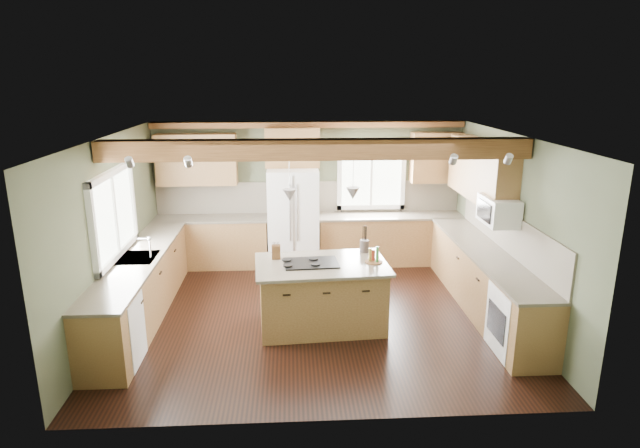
{
  "coord_description": "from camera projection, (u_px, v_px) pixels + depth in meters",
  "views": [
    {
      "loc": [
        -0.34,
        -7.18,
        3.39
      ],
      "look_at": [
        0.08,
        0.3,
        1.3
      ],
      "focal_mm": 30.0,
      "sensor_mm": 36.0,
      "label": 1
    }
  ],
  "objects": [
    {
      "name": "wall_right",
      "position": [
        511.0,
        226.0,
        7.64
      ],
      "size": [
        0.0,
        5.0,
        5.0
      ],
      "primitive_type": "plane",
      "rotation": [
        1.57,
        0.0,
        -1.57
      ],
      "color": "#474E37",
      "rests_on": "ground"
    },
    {
      "name": "wall_back",
      "position": [
        309.0,
        192.0,
        9.89
      ],
      "size": [
        5.6,
        0.0,
        5.6
      ],
      "primitive_type": "plane",
      "rotation": [
        1.57,
        0.0,
        0.0
      ],
      "color": "#474E37",
      "rests_on": "ground"
    },
    {
      "name": "upper_cab_right",
      "position": [
        481.0,
        171.0,
        8.32
      ],
      "size": [
        0.35,
        2.2,
        0.9
      ],
      "primitive_type": "cube",
      "color": "brown",
      "rests_on": "wall_right"
    },
    {
      "name": "ceiling",
      "position": [
        315.0,
        136.0,
        7.14
      ],
      "size": [
        5.6,
        5.6,
        0.0
      ],
      "primitive_type": "plane",
      "rotation": [
        3.14,
        0.0,
        0.0
      ],
      "color": "silver",
      "rests_on": "wall_back"
    },
    {
      "name": "knife_block",
      "position": [
        276.0,
        252.0,
        7.41
      ],
      "size": [
        0.12,
        0.09,
        0.2
      ],
      "primitive_type": "cube",
      "rotation": [
        0.0,
        0.0,
        0.02
      ],
      "color": "brown",
      "rests_on": "island_top"
    },
    {
      "name": "sink",
      "position": [
        138.0,
        258.0,
        7.5
      ],
      "size": [
        0.5,
        0.65,
        0.03
      ],
      "primitive_type": "cube",
      "color": "#262628",
      "rests_on": "counter_left"
    },
    {
      "name": "counter_back_left",
      "position": [
        210.0,
        218.0,
        9.61
      ],
      "size": [
        2.06,
        0.64,
        0.04
      ],
      "primitive_type": "cube",
      "color": "#4A4136",
      "rests_on": "base_cab_back_left"
    },
    {
      "name": "island_top",
      "position": [
        321.0,
        265.0,
        7.27
      ],
      "size": [
        1.86,
        1.26,
        0.04
      ],
      "primitive_type": "cube",
      "rotation": [
        0.0,
        0.0,
        0.07
      ],
      "color": "#4A4136",
      "rests_on": "island"
    },
    {
      "name": "utensil_crock",
      "position": [
        364.0,
        246.0,
        7.71
      ],
      "size": [
        0.17,
        0.17,
        0.18
      ],
      "primitive_type": "cylinder",
      "rotation": [
        0.0,
        0.0,
        0.36
      ],
      "color": "#39322E",
      "rests_on": "island_top"
    },
    {
      "name": "counter_left",
      "position": [
        138.0,
        259.0,
        7.51
      ],
      "size": [
        0.64,
        3.74,
        0.04
      ],
      "primitive_type": "cube",
      "color": "#4A4136",
      "rests_on": "base_cab_left"
    },
    {
      "name": "counter_back_right",
      "position": [
        391.0,
        216.0,
        9.79
      ],
      "size": [
        2.66,
        0.64,
        0.04
      ],
      "primitive_type": "cube",
      "color": "#4A4136",
      "rests_on": "base_cab_back_right"
    },
    {
      "name": "faucet",
      "position": [
        150.0,
        248.0,
        7.47
      ],
      "size": [
        0.02,
        0.02,
        0.28
      ],
      "primitive_type": "cylinder",
      "color": "#B2B2B7",
      "rests_on": "sink"
    },
    {
      "name": "upper_cab_back_corner",
      "position": [
        436.0,
        157.0,
        9.67
      ],
      "size": [
        0.9,
        0.35,
        0.9
      ],
      "primitive_type": "cube",
      "color": "brown",
      "rests_on": "wall_back"
    },
    {
      "name": "bottle_tray",
      "position": [
        374.0,
        255.0,
        7.27
      ],
      "size": [
        0.29,
        0.29,
        0.22
      ],
      "primitive_type": null,
      "rotation": [
        0.0,
        0.0,
        -0.25
      ],
      "color": "brown",
      "rests_on": "island_top"
    },
    {
      "name": "pendant_right",
      "position": [
        353.0,
        193.0,
        7.06
      ],
      "size": [
        0.18,
        0.18,
        0.16
      ],
      "primitive_type": "cone",
      "rotation": [
        3.14,
        0.0,
        0.0
      ],
      "color": "#B2B2B7",
      "rests_on": "ceiling"
    },
    {
      "name": "pendant_left",
      "position": [
        290.0,
        195.0,
        6.96
      ],
      "size": [
        0.18,
        0.18,
        0.16
      ],
      "primitive_type": "cone",
      "rotation": [
        3.14,
        0.0,
        0.0
      ],
      "color": "#B2B2B7",
      "rests_on": "ceiling"
    },
    {
      "name": "cooktop",
      "position": [
        311.0,
        263.0,
        7.24
      ],
      "size": [
        0.76,
        0.53,
        0.02
      ],
      "primitive_type": "cube",
      "rotation": [
        0.0,
        0.0,
        0.07
      ],
      "color": "black",
      "rests_on": "island_top"
    },
    {
      "name": "dishwasher",
      "position": [
        113.0,
        332.0,
        6.38
      ],
      "size": [
        0.6,
        0.6,
        0.84
      ],
      "primitive_type": "cube",
      "color": "white",
      "rests_on": "floor"
    },
    {
      "name": "window_left",
      "position": [
        113.0,
        214.0,
        7.32
      ],
      "size": [
        0.04,
        1.6,
        1.05
      ],
      "primitive_type": "cube",
      "color": "white",
      "rests_on": "wall_left"
    },
    {
      "name": "base_cab_right",
      "position": [
        484.0,
        282.0,
        7.9
      ],
      "size": [
        0.6,
        3.7,
        0.88
      ],
      "primitive_type": "cube",
      "color": "brown",
      "rests_on": "floor"
    },
    {
      "name": "base_cab_left",
      "position": [
        141.0,
        289.0,
        7.63
      ],
      "size": [
        0.6,
        3.7,
        0.88
      ],
      "primitive_type": "cube",
      "color": "brown",
      "rests_on": "floor"
    },
    {
      "name": "ceiling_beam",
      "position": [
        317.0,
        149.0,
        6.84
      ],
      "size": [
        5.55,
        0.26,
        0.26
      ],
      "primitive_type": "cube",
      "color": "#4D2C16",
      "rests_on": "ceiling"
    },
    {
      "name": "oven",
      "position": [
        520.0,
        321.0,
        6.65
      ],
      "size": [
        0.6,
        0.72,
        0.84
      ],
      "primitive_type": "cube",
      "color": "white",
      "rests_on": "floor"
    },
    {
      "name": "floor",
      "position": [
        316.0,
        315.0,
        7.84
      ],
      "size": [
        5.6,
        5.6,
        0.0
      ],
      "primitive_type": "plane",
      "color": "black",
      "rests_on": "ground"
    },
    {
      "name": "backsplash_back",
      "position": [
        309.0,
        197.0,
        9.9
      ],
      "size": [
        5.58,
        0.03,
        0.58
      ],
      "primitive_type": "cube",
      "color": "brown",
      "rests_on": "wall_back"
    },
    {
      "name": "base_cab_back_left",
      "position": [
        212.0,
        243.0,
        9.74
      ],
      "size": [
        2.02,
        0.6,
        0.88
      ],
      "primitive_type": "cube",
      "color": "brown",
      "rests_on": "floor"
    },
    {
      "name": "upper_cab_over_fridge",
      "position": [
        292.0,
        147.0,
        9.48
      ],
      "size": [
        0.96,
        0.35,
        0.7
      ],
      "primitive_type": "cube",
      "color": "brown",
      "rests_on": "wall_back"
    },
    {
      "name": "window_back",
      "position": [
        371.0,
        178.0,
        9.87
      ],
      "size": [
        1.1,
        0.04,
        1.0
      ],
      "primitive_type": "cube",
      "color": "white",
      "rests_on": "wall_back"
    },
    {
      "name": "wall_left",
      "position": [
        112.0,
        233.0,
        7.33
      ],
      "size": [
        0.0,
        5.0,
        5.0
      ],
      "primitive_type": "plane",
      "rotation": [
        1.57,
        0.0,
        1.57
      ],
      "color": "#474E37",
      "rests_on": "ground"
    },
    {
      "name": "refrigerator",
      "position": [
        293.0,
        218.0,
        9.62
      ],
      "size": [
        0.9,
        0.74,
        1.8
      ],
      "primitive_type": "cube",
      "color": "white",
      "rests_on": "floor"
    },
    {
      "name": "base_cab_back_right",
      "position": [
        390.0,
        240.0,
        9.91
      ],
      "size": [
        2.62,
        0.6,
        0.88
      ],
      "primitive_type": "cube",
      "color": "brown",
      "rests_on": "floor"
    },
    {
      "name": "microwave",
      "position": [
        499.0,
        211.0,
        7.51
      ],
      "size": [
        0.4,
        0.7,
        0.38
      ],
      "primitive_type": "cube",
      "color": "white",
      "rests_on": "wall_right"
    },
    {
      "name": "backsplash_right",
      "position": [
        508.0,
        232.0,
        7.71
      ],
      "size": [
        0.03,
        3.7,
        0.58
      ],
      "primitive_type": "cube",
      "color": "brown",
      "rests_on": "wall_right"
    },
    {
      "name": "upper_cab_back_left",
      "position": [
        197.0,
        159.0,
        9.44
      ],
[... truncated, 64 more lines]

